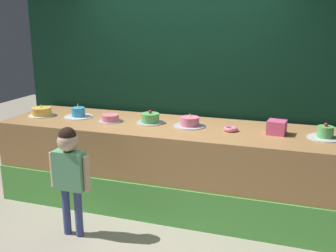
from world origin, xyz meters
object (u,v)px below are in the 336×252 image
cake_center_left (110,118)px  cake_far_right (325,133)px  cake_left (78,113)px  child_figure (69,167)px  cake_far_left (42,112)px  donut (231,129)px  pink_box (277,127)px  cake_center_right (150,119)px  cake_right (190,122)px

cake_center_left → cake_far_right: 2.31m
cake_left → child_figure: bearing=-64.1°
cake_far_left → cake_center_left: bearing=0.5°
child_figure → cake_center_left: size_ratio=4.05×
donut → pink_box: bearing=4.2°
cake_left → cake_center_right: size_ratio=1.09×
child_figure → cake_far_left: (-0.94, 0.91, 0.27)m
cake_right → cake_center_right: bearing=-179.6°
pink_box → cake_right: 0.92m
pink_box → cake_far_right: bearing=0.0°
pink_box → donut: (-0.46, -0.03, -0.05)m
cake_center_right → cake_far_right: 1.85m
cake_center_left → cake_right: (0.92, 0.08, 0.01)m
cake_left → cake_center_right: 0.92m
cake_right → child_figure: bearing=-132.0°
cake_far_right → cake_far_left: bearing=-178.8°
cake_center_right → cake_far_right: size_ratio=0.94×
cake_center_left → donut: bearing=1.0°
donut → cake_far_right: size_ratio=0.45×
cake_center_left → cake_far_right: cake_far_right is taller
cake_far_left → cake_right: 1.85m
cake_right → cake_far_right: bearing=-1.0°
donut → cake_far_left: size_ratio=0.47×
donut → cake_center_left: cake_center_left is taller
cake_left → pink_box: bearing=-0.4°
cake_center_left → cake_center_right: 0.47m
child_figure → cake_left: size_ratio=3.25×
pink_box → cake_right: cake_right is taller
pink_box → cake_center_right: (-1.38, 0.02, -0.02)m
cake_center_right → cake_far_right: bearing=-0.6°
pink_box → cake_right: (-0.92, 0.02, -0.03)m
child_figure → donut: bearing=34.7°
pink_box → cake_far_left: 2.77m
pink_box → child_figure: bearing=-151.8°
child_figure → cake_right: bearing=48.0°
donut → cake_far_right: bearing=2.1°
cake_center_left → cake_center_right: size_ratio=0.87×
cake_left → cake_center_right: bearing=0.4°
cake_left → cake_far_right: cake_left is taller
cake_center_right → cake_far_right: cake_far_right is taller
cake_left → cake_center_left: bearing=-9.0°
cake_center_right → cake_far_right: (1.85, -0.02, -0.00)m
cake_right → cake_left: bearing=-179.6°
child_figure → donut: (1.36, 0.94, 0.25)m
child_figure → cake_far_left: bearing=136.0°
child_figure → cake_far_right: bearing=23.2°
child_figure → cake_far_right: 2.50m
cake_center_left → cake_far_right: size_ratio=0.82×
pink_box → donut: size_ratio=1.21×
donut → cake_right: bearing=172.9°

